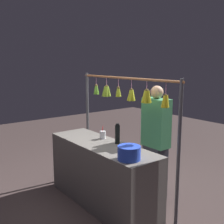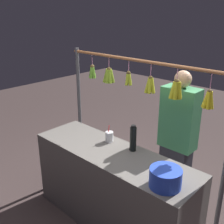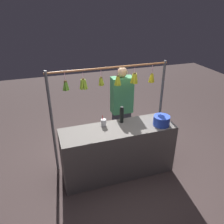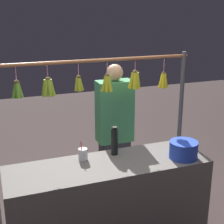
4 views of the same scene
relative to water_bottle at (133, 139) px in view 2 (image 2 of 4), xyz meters
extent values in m
plane|color=#423433|center=(0.12, 0.17, -1.00)|extent=(12.00, 12.00, 0.00)
cube|color=#66605B|center=(0.12, 0.17, -0.57)|extent=(1.84, 0.57, 0.87)
cylinder|color=#4C4C51|center=(1.10, -0.23, -0.11)|extent=(0.04, 0.04, 1.78)
cylinder|color=#9E6038|center=(0.12, -0.23, 0.74)|extent=(2.01, 0.03, 0.03)
torus|color=black|center=(-0.62, -0.23, 0.72)|extent=(0.04, 0.01, 0.04)
cylinder|color=pink|center=(-0.62, -0.23, 0.64)|extent=(0.01, 0.01, 0.15)
sphere|color=brown|center=(-0.62, -0.23, 0.56)|extent=(0.04, 0.04, 0.04)
cylinder|color=yellow|center=(-0.60, -0.23, 0.49)|extent=(0.07, 0.03, 0.15)
cylinder|color=yellow|center=(-0.61, -0.21, 0.49)|extent=(0.05, 0.06, 0.15)
cylinder|color=yellow|center=(-0.63, -0.21, 0.49)|extent=(0.04, 0.05, 0.15)
cylinder|color=yellow|center=(-0.65, -0.23, 0.49)|extent=(0.06, 0.04, 0.15)
cylinder|color=yellow|center=(-0.63, -0.25, 0.49)|extent=(0.04, 0.05, 0.15)
cylinder|color=yellow|center=(-0.61, -0.25, 0.49)|extent=(0.05, 0.06, 0.15)
torus|color=black|center=(-0.30, -0.23, 0.72)|extent=(0.04, 0.01, 0.04)
cylinder|color=pink|center=(-0.30, -0.23, 0.66)|extent=(0.01, 0.01, 0.12)
sphere|color=brown|center=(-0.30, -0.23, 0.60)|extent=(0.05, 0.05, 0.05)
cylinder|color=gold|center=(-0.27, -0.24, 0.52)|extent=(0.08, 0.05, 0.17)
cylinder|color=gold|center=(-0.29, -0.20, 0.52)|extent=(0.06, 0.08, 0.17)
cylinder|color=gold|center=(-0.32, -0.21, 0.52)|extent=(0.05, 0.07, 0.17)
cylinder|color=gold|center=(-0.33, -0.24, 0.52)|extent=(0.06, 0.04, 0.16)
cylinder|color=gold|center=(-0.31, -0.26, 0.52)|extent=(0.06, 0.08, 0.17)
cylinder|color=gold|center=(-0.28, -0.26, 0.52)|extent=(0.07, 0.07, 0.17)
torus|color=black|center=(-0.01, -0.23, 0.72)|extent=(0.04, 0.01, 0.04)
cylinder|color=pink|center=(-0.01, -0.23, 0.65)|extent=(0.01, 0.01, 0.13)
sphere|color=brown|center=(-0.01, -0.23, 0.58)|extent=(0.04, 0.04, 0.04)
cylinder|color=gold|center=(0.01, -0.24, 0.51)|extent=(0.07, 0.04, 0.16)
cylinder|color=gold|center=(0.00, -0.21, 0.51)|extent=(0.05, 0.07, 0.16)
cylinder|color=gold|center=(-0.02, -0.21, 0.51)|extent=(0.05, 0.07, 0.16)
cylinder|color=gold|center=(-0.04, -0.23, 0.51)|extent=(0.07, 0.04, 0.16)
cylinder|color=gold|center=(-0.02, -0.26, 0.51)|extent=(0.05, 0.06, 0.16)
cylinder|color=gold|center=(0.00, -0.25, 0.51)|extent=(0.05, 0.06, 0.16)
torus|color=black|center=(0.27, -0.23, 0.72)|extent=(0.04, 0.01, 0.04)
cylinder|color=pink|center=(0.27, -0.23, 0.65)|extent=(0.01, 0.01, 0.13)
sphere|color=brown|center=(0.27, -0.23, 0.59)|extent=(0.04, 0.04, 0.04)
cylinder|color=#A1B326|center=(0.29, -0.23, 0.53)|extent=(0.05, 0.04, 0.13)
cylinder|color=#A1B326|center=(0.27, -0.22, 0.53)|extent=(0.03, 0.06, 0.13)
cylinder|color=#A1B326|center=(0.25, -0.23, 0.53)|extent=(0.06, 0.04, 0.14)
cylinder|color=#A1B326|center=(0.27, -0.25, 0.53)|extent=(0.04, 0.07, 0.14)
torus|color=black|center=(0.55, -0.23, 0.72)|extent=(0.04, 0.01, 0.04)
cylinder|color=pink|center=(0.55, -0.23, 0.65)|extent=(0.01, 0.01, 0.13)
sphere|color=brown|center=(0.55, -0.23, 0.59)|extent=(0.05, 0.05, 0.05)
cylinder|color=#85AA29|center=(0.59, -0.23, 0.51)|extent=(0.06, 0.04, 0.16)
cylinder|color=#85AA29|center=(0.58, -0.21, 0.51)|extent=(0.07, 0.06, 0.16)
cylinder|color=#85AA29|center=(0.55, -0.20, 0.51)|extent=(0.04, 0.07, 0.16)
cylinder|color=#85AA29|center=(0.53, -0.21, 0.51)|extent=(0.07, 0.06, 0.16)
cylinder|color=#85AA29|center=(0.52, -0.25, 0.51)|extent=(0.07, 0.05, 0.16)
cylinder|color=#85AA29|center=(0.55, -0.27, 0.51)|extent=(0.05, 0.07, 0.16)
cylinder|color=#85AA29|center=(0.57, -0.26, 0.51)|extent=(0.06, 0.07, 0.16)
torus|color=black|center=(0.83, -0.23, 0.72)|extent=(0.04, 0.01, 0.04)
cylinder|color=pink|center=(0.83, -0.23, 0.65)|extent=(0.01, 0.01, 0.13)
sphere|color=brown|center=(0.83, -0.23, 0.58)|extent=(0.05, 0.05, 0.05)
cylinder|color=#609E2D|center=(0.85, -0.23, 0.51)|extent=(0.07, 0.04, 0.14)
cylinder|color=#609E2D|center=(0.83, -0.21, 0.51)|extent=(0.04, 0.06, 0.14)
cylinder|color=#609E2D|center=(0.81, -0.23, 0.51)|extent=(0.07, 0.04, 0.14)
cylinder|color=#609E2D|center=(0.83, -0.25, 0.51)|extent=(0.04, 0.07, 0.14)
cylinder|color=black|center=(0.00, 0.00, -0.01)|extent=(0.07, 0.07, 0.25)
cylinder|color=black|center=(0.00, 0.00, 0.13)|extent=(0.05, 0.05, 0.02)
cylinder|color=blue|center=(-0.57, 0.29, -0.05)|extent=(0.26, 0.26, 0.16)
cylinder|color=silver|center=(0.31, 0.02, -0.08)|extent=(0.09, 0.09, 0.11)
cylinder|color=red|center=(0.33, 0.02, -0.04)|extent=(0.01, 0.03, 0.18)
cube|color=#2D2D38|center=(-0.20, -0.53, -0.61)|extent=(0.31, 0.21, 0.78)
cube|color=#3F8C59|center=(-0.20, -0.53, 0.12)|extent=(0.39, 0.21, 0.68)
sphere|color=tan|center=(-0.20, -0.53, 0.55)|extent=(0.18, 0.18, 0.18)
camera|label=1|loc=(-2.82, 2.29, 0.96)|focal=44.60mm
camera|label=2|loc=(-1.54, 1.96, 1.22)|focal=44.01mm
camera|label=3|loc=(1.20, 3.09, 1.69)|focal=36.55mm
camera|label=4|loc=(1.05, 2.75, 1.21)|focal=54.00mm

